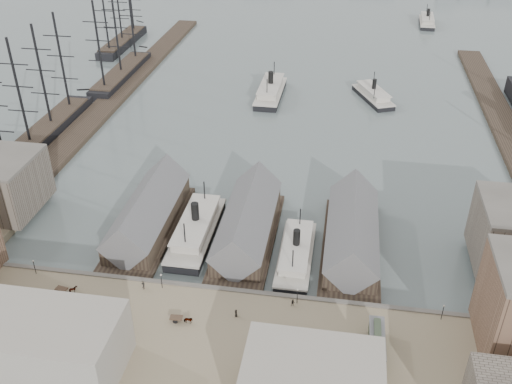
% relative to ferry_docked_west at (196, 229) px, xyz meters
% --- Properties ---
extents(ground, '(900.00, 900.00, 0.00)m').
position_rel_ferry_docked_west_xyz_m(ground, '(13.00, -15.45, -2.53)').
color(ground, '#53605F').
rests_on(ground, ground).
extents(quay, '(180.00, 30.00, 2.00)m').
position_rel_ferry_docked_west_xyz_m(quay, '(13.00, -35.45, -1.53)').
color(quay, '#817157').
rests_on(quay, ground).
extents(seawall, '(180.00, 1.20, 2.30)m').
position_rel_ferry_docked_west_xyz_m(seawall, '(13.00, -20.65, -1.38)').
color(seawall, '#59544C').
rests_on(seawall, ground).
extents(west_wharf, '(10.00, 220.00, 1.60)m').
position_rel_ferry_docked_west_xyz_m(west_wharf, '(-55.00, 84.55, -1.73)').
color(west_wharf, '#2D231C').
rests_on(west_wharf, ground).
extents(east_wharf, '(10.00, 180.00, 1.60)m').
position_rel_ferry_docked_west_xyz_m(east_wharf, '(91.00, 74.55, -1.73)').
color(east_wharf, '#2D231C').
rests_on(east_wharf, ground).
extents(ferry_shed_west, '(14.00, 42.00, 12.60)m').
position_rel_ferry_docked_west_xyz_m(ferry_shed_west, '(-13.00, 1.43, 2.11)').
color(ferry_shed_west, '#2D231C').
rests_on(ferry_shed_west, ground).
extents(ferry_shed_center, '(14.00, 42.00, 12.60)m').
position_rel_ferry_docked_west_xyz_m(ferry_shed_center, '(13.00, 1.43, 2.11)').
color(ferry_shed_center, '#2D231C').
rests_on(ferry_shed_center, ground).
extents(ferry_shed_east, '(14.00, 42.00, 12.60)m').
position_rel_ferry_docked_west_xyz_m(ferry_shed_east, '(39.00, 1.43, 2.11)').
color(ferry_shed_east, '#2D231C').
rests_on(ferry_shed_east, ground).
extents(street_bldg_center, '(24.00, 16.00, 10.00)m').
position_rel_ferry_docked_west_xyz_m(street_bldg_center, '(33.00, -47.45, 4.47)').
color(street_bldg_center, gray).
rests_on(street_bldg_center, quay).
extents(street_bldg_west, '(30.00, 16.00, 12.00)m').
position_rel_ferry_docked_west_xyz_m(street_bldg_west, '(-17.00, -47.45, 5.47)').
color(street_bldg_west, gray).
rests_on(street_bldg_west, quay).
extents(lamp_post_far_w, '(0.44, 0.44, 3.92)m').
position_rel_ferry_docked_west_xyz_m(lamp_post_far_w, '(-32.00, -22.45, 2.18)').
color(lamp_post_far_w, black).
rests_on(lamp_post_far_w, quay).
extents(lamp_post_near_w, '(0.44, 0.44, 3.92)m').
position_rel_ferry_docked_west_xyz_m(lamp_post_near_w, '(-2.00, -22.45, 2.18)').
color(lamp_post_near_w, black).
rests_on(lamp_post_near_w, quay).
extents(lamp_post_near_e, '(0.44, 0.44, 3.92)m').
position_rel_ferry_docked_west_xyz_m(lamp_post_near_e, '(28.00, -22.45, 2.18)').
color(lamp_post_near_e, black).
rests_on(lamp_post_near_e, quay).
extents(lamp_post_far_e, '(0.44, 0.44, 3.92)m').
position_rel_ferry_docked_west_xyz_m(lamp_post_far_e, '(58.00, -22.45, 2.18)').
color(lamp_post_far_e, black).
rests_on(lamp_post_far_e, quay).
extents(ferry_docked_west, '(9.07, 30.24, 10.80)m').
position_rel_ferry_docked_west_xyz_m(ferry_docked_west, '(0.00, 0.00, 0.00)').
color(ferry_docked_west, black).
rests_on(ferry_docked_west, ground).
extents(ferry_docked_east, '(7.90, 26.33, 9.40)m').
position_rel_ferry_docked_west_xyz_m(ferry_docked_east, '(26.00, -5.38, -0.33)').
color(ferry_docked_east, black).
rests_on(ferry_docked_east, ground).
extents(ferry_open_near, '(9.47, 30.88, 11.01)m').
position_rel_ferry_docked_west_xyz_m(ferry_open_near, '(5.39, 96.20, 0.05)').
color(ferry_open_near, black).
rests_on(ferry_open_near, ground).
extents(ferry_open_mid, '(16.91, 25.73, 8.87)m').
position_rel_ferry_docked_west_xyz_m(ferry_open_mid, '(45.38, 99.79, -0.45)').
color(ferry_open_mid, black).
rests_on(ferry_open_mid, ground).
extents(ferry_open_far, '(8.86, 26.05, 9.19)m').
position_rel_ferry_docked_west_xyz_m(ferry_open_far, '(75.80, 213.27, -0.38)').
color(ferry_open_far, black).
rests_on(ferry_open_far, ground).
extents(sailing_ship_near, '(9.13, 62.90, 37.53)m').
position_rel_ferry_docked_west_xyz_m(sailing_ship_near, '(-65.04, 44.84, 0.22)').
color(sailing_ship_near, black).
rests_on(sailing_ship_near, ground).
extents(sailing_ship_mid, '(8.97, 51.82, 36.87)m').
position_rel_ferry_docked_west_xyz_m(sailing_ship_mid, '(-59.92, 105.64, 0.11)').
color(sailing_ship_mid, black).
rests_on(sailing_ship_mid, ground).
extents(sailing_ship_far, '(8.62, 47.88, 35.43)m').
position_rel_ferry_docked_west_xyz_m(sailing_ship_far, '(-76.16, 150.01, 0.03)').
color(sailing_ship_far, black).
rests_on(sailing_ship_far, ground).
extents(tram, '(3.07, 11.46, 4.07)m').
position_rel_ferry_docked_west_xyz_m(tram, '(44.43, -33.65, 1.55)').
color(tram, black).
rests_on(tram, quay).
extents(horse_cart_left, '(4.83, 2.20, 1.67)m').
position_rel_ferry_docked_west_xyz_m(horse_cart_left, '(-21.37, -27.12, 0.31)').
color(horse_cart_left, black).
rests_on(horse_cart_left, quay).
extents(horse_cart_center, '(4.96, 1.71, 1.64)m').
position_rel_ferry_docked_west_xyz_m(horse_cart_center, '(5.84, -32.05, 0.30)').
color(horse_cart_center, black).
rests_on(horse_cart_center, quay).
extents(horse_cart_right, '(4.89, 2.76, 1.72)m').
position_rel_ferry_docked_west_xyz_m(horse_cart_right, '(39.27, -35.12, 0.32)').
color(horse_cart_right, black).
rests_on(horse_cart_right, quay).
extents(pedestrian_1, '(0.96, 0.82, 1.72)m').
position_rel_ferry_docked_west_xyz_m(pedestrian_1, '(-25.10, -35.58, 0.33)').
color(pedestrian_1, black).
rests_on(pedestrian_1, quay).
extents(pedestrian_2, '(0.77, 1.21, 1.79)m').
position_rel_ferry_docked_west_xyz_m(pedestrian_2, '(-5.96, -23.45, 0.36)').
color(pedestrian_2, black).
rests_on(pedestrian_2, quay).
extents(pedestrian_3, '(1.00, 0.80, 1.59)m').
position_rel_ferry_docked_west_xyz_m(pedestrian_3, '(-9.41, -39.86, 0.26)').
color(pedestrian_3, black).
rests_on(pedestrian_3, quay).
extents(pedestrian_4, '(0.83, 1.01, 1.79)m').
position_rel_ferry_docked_west_xyz_m(pedestrian_4, '(15.88, -28.51, 0.36)').
color(pedestrian_4, black).
rests_on(pedestrian_4, quay).
extents(pedestrian_5, '(0.74, 0.76, 1.69)m').
position_rel_ferry_docked_west_xyz_m(pedestrian_5, '(27.99, -32.81, 0.32)').
color(pedestrian_5, black).
rests_on(pedestrian_5, quay).
extents(pedestrian_6, '(0.88, 0.72, 1.67)m').
position_rel_ferry_docked_west_xyz_m(pedestrian_6, '(27.21, -23.45, 0.30)').
color(pedestrian_6, black).
rests_on(pedestrian_6, quay).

